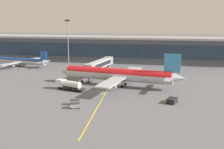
# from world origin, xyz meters

# --- Properties ---
(ground_plane) EXTENTS (700.00, 700.00, 0.00)m
(ground_plane) POSITION_xyz_m (0.00, 0.00, 0.00)
(ground_plane) COLOR slate
(apron_lead_in_line) EXTENTS (5.98, 79.82, 0.01)m
(apron_lead_in_line) POSITION_xyz_m (0.83, 2.00, 0.00)
(apron_lead_in_line) COLOR yellow
(apron_lead_in_line) RESTS_ON ground_plane
(terminal_building) EXTENTS (210.74, 17.82, 13.63)m
(terminal_building) POSITION_xyz_m (-12.23, 65.67, 6.83)
(terminal_building) COLOR #424751
(terminal_building) RESTS_ON ground_plane
(main_airliner) EXTENTS (46.39, 36.99, 12.25)m
(main_airliner) POSITION_xyz_m (3.38, 8.79, 4.18)
(main_airliner) COLOR #B2B7BC
(main_airliner) RESTS_ON ground_plane
(jet_bridge) EXTENTS (7.12, 24.45, 6.87)m
(jet_bridge) POSITION_xyz_m (-6.69, 23.84, 5.18)
(jet_bridge) COLOR #B2B7BC
(jet_bridge) RESTS_ON ground_plane
(fuel_tanker) EXTENTS (11.05, 5.68, 3.25)m
(fuel_tanker) POSITION_xyz_m (-11.87, 0.25, 1.75)
(fuel_tanker) COLOR #232326
(fuel_tanker) RESTS_ON ground_plane
(pushback_tug) EXTENTS (3.34, 4.32, 1.40)m
(pushback_tug) POSITION_xyz_m (21.83, -8.33, 0.85)
(pushback_tug) COLOR black
(pushback_tug) RESTS_ON ground_plane
(baggage_cart_0) EXTENTS (3.01, 2.33, 1.48)m
(baggage_cart_0) POSITION_xyz_m (-3.58, -18.24, 0.78)
(baggage_cart_0) COLOR gray
(baggage_cart_0) RESTS_ON ground_plane
(baggage_cart_1) EXTENTS (3.01, 2.33, 1.48)m
(baggage_cart_1) POSITION_xyz_m (-4.63, -15.21, 0.78)
(baggage_cart_1) COLOR gray
(baggage_cart_1) RESTS_ON ground_plane
(commuter_jet_far) EXTENTS (35.33, 28.52, 8.14)m
(commuter_jet_far) POSITION_xyz_m (-51.87, 40.56, 2.81)
(commuter_jet_far) COLOR #B2B7BC
(commuter_jet_far) RESTS_ON ground_plane
(apron_light_mast_0) EXTENTS (2.80, 0.50, 22.71)m
(apron_light_mast_0) POSITION_xyz_m (-30.99, 53.71, 13.33)
(apron_light_mast_0) COLOR gray
(apron_light_mast_0) RESTS_ON ground_plane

